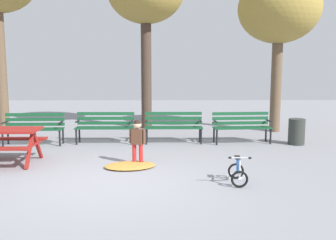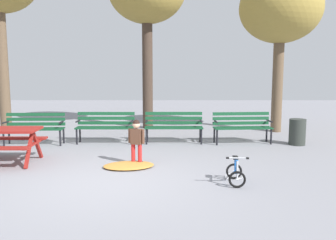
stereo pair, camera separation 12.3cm
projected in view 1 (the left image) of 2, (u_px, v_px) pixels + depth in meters
name	position (u px, v px, depth m)	size (l,w,h in m)	color
ground	(108.00, 182.00, 6.63)	(36.00, 36.00, 0.00)	gray
park_bench_far_left	(34.00, 126.00, 9.92)	(1.61, 0.49, 0.85)	#144728
park_bench_left	(105.00, 125.00, 10.15)	(1.60, 0.47, 0.85)	#144728
park_bench_right	(173.00, 125.00, 10.19)	(1.60, 0.46, 0.85)	#144728
park_bench_far_right	(241.00, 125.00, 10.17)	(1.63, 0.58, 0.85)	#144728
child_standing	(137.00, 139.00, 7.81)	(0.36, 0.23, 0.97)	red
kids_bicycle	(238.00, 172.00, 6.57)	(0.40, 0.58, 0.54)	black
leaf_pile	(130.00, 166.00, 7.66)	(1.06, 0.74, 0.07)	#C68438
trash_bin	(297.00, 132.00, 9.97)	(0.44, 0.44, 0.70)	#2D332D
tree_center	(279.00, 10.00, 11.61)	(2.60, 2.60, 5.06)	brown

